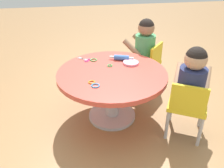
{
  "coord_description": "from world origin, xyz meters",
  "views": [
    {
      "loc": [
        -1.83,
        0.3,
        1.42
      ],
      "look_at": [
        0.0,
        0.0,
        0.36
      ],
      "focal_mm": 38.72,
      "sensor_mm": 36.0,
      "label": 1
    }
  ],
  "objects_px": {
    "craft_scissors": "(85,60)",
    "seated_child_right": "(145,43)",
    "craft_table": "(112,82)",
    "child_chair_left": "(187,105)",
    "child_chair_right": "(147,63)",
    "seated_child_left": "(192,78)",
    "rolling_pin": "(122,58)"
  },
  "relations": [
    {
      "from": "seated_child_left",
      "to": "craft_table",
      "type": "bearing_deg",
      "value": 61.51
    },
    {
      "from": "seated_child_left",
      "to": "child_chair_right",
      "type": "relative_size",
      "value": 0.95
    },
    {
      "from": "child_chair_left",
      "to": "rolling_pin",
      "type": "height_order",
      "value": "child_chair_left"
    },
    {
      "from": "craft_table",
      "to": "seated_child_left",
      "type": "distance_m",
      "value": 0.68
    },
    {
      "from": "child_chair_left",
      "to": "rolling_pin",
      "type": "xyz_separation_m",
      "value": [
        0.59,
        0.43,
        0.19
      ]
    },
    {
      "from": "child_chair_right",
      "to": "rolling_pin",
      "type": "relative_size",
      "value": 2.38
    },
    {
      "from": "seated_child_right",
      "to": "craft_scissors",
      "type": "height_order",
      "value": "seated_child_right"
    },
    {
      "from": "child_chair_left",
      "to": "seated_child_left",
      "type": "bearing_deg",
      "value": -28.94
    },
    {
      "from": "seated_child_right",
      "to": "rolling_pin",
      "type": "xyz_separation_m",
      "value": [
        -0.26,
        0.3,
        -0.03
      ]
    },
    {
      "from": "seated_child_right",
      "to": "seated_child_left",
      "type": "bearing_deg",
      "value": -169.65
    },
    {
      "from": "craft_table",
      "to": "child_chair_right",
      "type": "height_order",
      "value": "child_chair_right"
    },
    {
      "from": "seated_child_left",
      "to": "rolling_pin",
      "type": "height_order",
      "value": "seated_child_left"
    },
    {
      "from": "child_chair_right",
      "to": "seated_child_right",
      "type": "height_order",
      "value": "seated_child_right"
    },
    {
      "from": "craft_table",
      "to": "rolling_pin",
      "type": "height_order",
      "value": "rolling_pin"
    },
    {
      "from": "seated_child_left",
      "to": "craft_scissors",
      "type": "relative_size",
      "value": 3.8
    },
    {
      "from": "craft_table",
      "to": "child_chair_left",
      "type": "distance_m",
      "value": 0.66
    },
    {
      "from": "seated_child_left",
      "to": "child_chair_left",
      "type": "bearing_deg",
      "value": 151.06
    },
    {
      "from": "child_chair_left",
      "to": "child_chair_right",
      "type": "distance_m",
      "value": 0.83
    },
    {
      "from": "craft_table",
      "to": "child_chair_right",
      "type": "relative_size",
      "value": 1.79
    },
    {
      "from": "child_chair_right",
      "to": "seated_child_right",
      "type": "distance_m",
      "value": 0.23
    },
    {
      "from": "craft_scissors",
      "to": "seated_child_right",
      "type": "bearing_deg",
      "value": -72.12
    },
    {
      "from": "craft_table",
      "to": "seated_child_right",
      "type": "relative_size",
      "value": 1.88
    },
    {
      "from": "craft_table",
      "to": "seated_child_right",
      "type": "distance_m",
      "value": 0.68
    },
    {
      "from": "child_chair_left",
      "to": "seated_child_left",
      "type": "height_order",
      "value": "seated_child_left"
    },
    {
      "from": "child_chair_right",
      "to": "craft_scissors",
      "type": "distance_m",
      "value": 0.72
    },
    {
      "from": "child_chair_left",
      "to": "seated_child_right",
      "type": "distance_m",
      "value": 0.89
    },
    {
      "from": "craft_scissors",
      "to": "child_chair_left",
      "type": "bearing_deg",
      "value": -129.78
    },
    {
      "from": "rolling_pin",
      "to": "seated_child_right",
      "type": "bearing_deg",
      "value": -48.98
    },
    {
      "from": "seated_child_left",
      "to": "craft_scissors",
      "type": "bearing_deg",
      "value": 52.47
    },
    {
      "from": "child_chair_left",
      "to": "child_chair_right",
      "type": "xyz_separation_m",
      "value": [
        0.82,
        0.1,
        0.0
      ]
    },
    {
      "from": "seated_child_left",
      "to": "seated_child_right",
      "type": "xyz_separation_m",
      "value": [
        0.81,
        0.15,
        0.0
      ]
    },
    {
      "from": "child_chair_right",
      "to": "craft_scissors",
      "type": "xyz_separation_m",
      "value": [
        -0.18,
        0.67,
        0.17
      ]
    }
  ]
}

